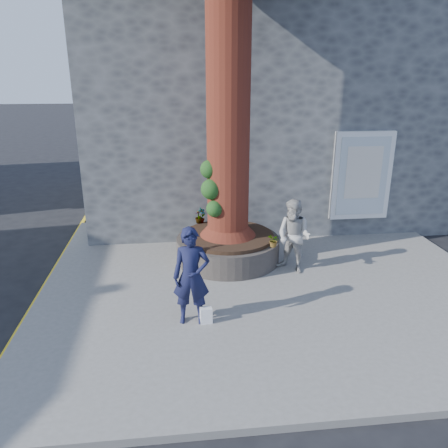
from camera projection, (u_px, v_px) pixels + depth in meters
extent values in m
plane|color=black|center=(198.00, 311.00, 8.00)|extent=(120.00, 120.00, 0.00)
cube|color=slate|center=(267.00, 279.00, 9.08)|extent=(9.00, 8.00, 0.12)
cube|color=yellow|center=(41.00, 294.00, 8.61)|extent=(0.10, 30.00, 0.01)
cube|color=#444648|center=(261.00, 110.00, 14.05)|extent=(10.00, 8.00, 6.00)
cube|color=black|center=(264.00, 1.00, 13.02)|extent=(10.30, 8.30, 0.30)
cube|color=white|center=(362.00, 176.00, 10.85)|extent=(1.50, 0.12, 2.20)
cube|color=silver|center=(363.00, 176.00, 10.80)|extent=(1.25, 0.04, 1.95)
cube|color=silver|center=(364.00, 173.00, 10.75)|extent=(0.90, 0.02, 1.30)
cylinder|color=black|center=(228.00, 248.00, 9.84)|extent=(2.30, 2.30, 0.52)
cylinder|color=black|center=(228.00, 236.00, 9.74)|extent=(2.04, 2.04, 0.08)
cylinder|color=#482112|center=(228.00, 54.00, 8.50)|extent=(0.90, 0.90, 7.50)
cone|color=#482112|center=(228.00, 219.00, 9.61)|extent=(1.24, 1.24, 0.70)
sphere|color=#133A14|center=(211.00, 189.00, 9.14)|extent=(0.44, 0.44, 0.44)
sphere|color=#133A14|center=(215.00, 209.00, 9.18)|extent=(0.36, 0.36, 0.36)
sphere|color=#133A14|center=(210.00, 169.00, 9.12)|extent=(0.40, 0.40, 0.40)
imported|color=#131634|center=(191.00, 276.00, 7.17)|extent=(0.64, 0.45, 1.68)
imported|color=#A6A49F|center=(294.00, 236.00, 9.10)|extent=(0.96, 0.95, 1.56)
cube|color=white|center=(206.00, 315.00, 7.34)|extent=(0.21, 0.14, 0.28)
imported|color=gray|center=(202.00, 215.00, 10.41)|extent=(0.24, 0.23, 0.38)
imported|color=gray|center=(191.00, 242.00, 8.78)|extent=(0.27, 0.27, 0.36)
imported|color=gray|center=(199.00, 217.00, 10.41)|extent=(0.25, 0.25, 0.32)
imported|color=gray|center=(274.00, 241.00, 8.98)|extent=(0.30, 0.31, 0.28)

